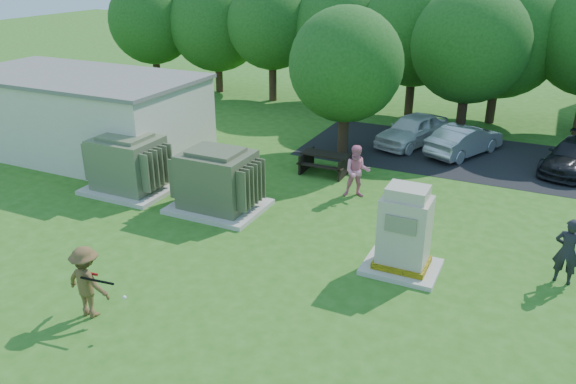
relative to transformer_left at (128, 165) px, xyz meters
The scene contains 16 objects.
ground 7.96m from the transformer_left, 34.70° to the right, with size 120.00×120.00×0.00m, color #2D6619.
service_building 5.19m from the transformer_left, 150.95° to the left, with size 10.00×5.00×3.20m, color beige.
service_building_roof 5.64m from the transformer_left, 150.95° to the left, with size 10.20×5.20×0.15m, color slate.
parking_strip 16.25m from the transformer_left, 33.69° to the left, with size 20.00×6.00×0.01m, color #232326.
transformer_left is the anchor object (origin of this frame).
transformer_right 3.70m from the transformer_left, ahead, with size 3.00×2.40×2.07m.
generator_cabinet 10.31m from the transformer_left, ahead, with size 1.97×1.61×2.40m.
picnic_table 7.34m from the transformer_left, 39.35° to the left, with size 1.85×1.39×0.79m.
batter 7.65m from the transformer_left, 56.79° to the right, with size 1.15×0.66×1.78m, color brown.
person_by_generator 14.15m from the transformer_left, ahead, with size 0.65×0.43×1.79m, color black.
person_at_picnic 8.06m from the transformer_left, 21.46° to the left, with size 0.91×0.71×1.86m, color pink.
car_white 12.34m from the transformer_left, 50.64° to the left, with size 1.63×4.06×1.38m, color silver.
car_silver_a 13.67m from the transformer_left, 42.10° to the left, with size 1.35×3.88×1.28m, color #BBBBC0.
car_dark 16.92m from the transformer_left, 32.27° to the left, with size 1.67×4.11×1.19m, color black.
batting_equipment 8.09m from the transformer_left, 53.94° to the right, with size 1.13×0.30×0.37m.
tree_row 16.56m from the transformer_left, 59.50° to the left, with size 41.30×13.30×7.30m.
Camera 1 is at (6.61, -9.91, 7.82)m, focal length 35.00 mm.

